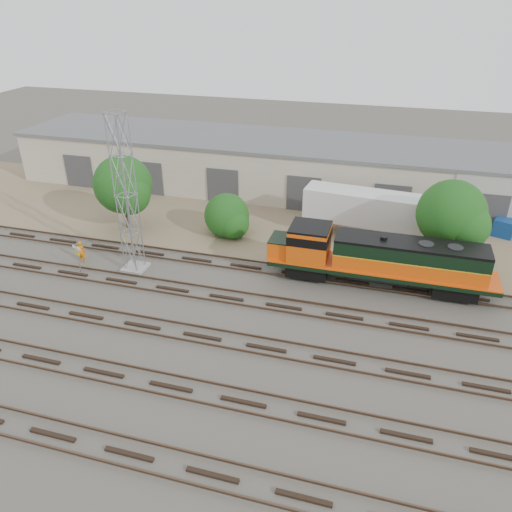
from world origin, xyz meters
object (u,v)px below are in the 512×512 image
(locomotive, at_px, (377,258))
(worker, at_px, (81,251))
(signal_tower, at_px, (126,198))
(semi_trailer, at_px, (386,212))

(locomotive, relative_size, worker, 9.02)
(locomotive, bearing_deg, signal_tower, -171.93)
(worker, bearing_deg, signal_tower, 179.42)
(locomotive, distance_m, semi_trailer, 7.79)
(signal_tower, height_order, semi_trailer, signal_tower)
(semi_trailer, bearing_deg, locomotive, -85.37)
(signal_tower, bearing_deg, semi_trailer, 30.23)
(locomotive, height_order, worker, locomotive)
(signal_tower, relative_size, semi_trailer, 0.89)
(semi_trailer, bearing_deg, worker, -149.11)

